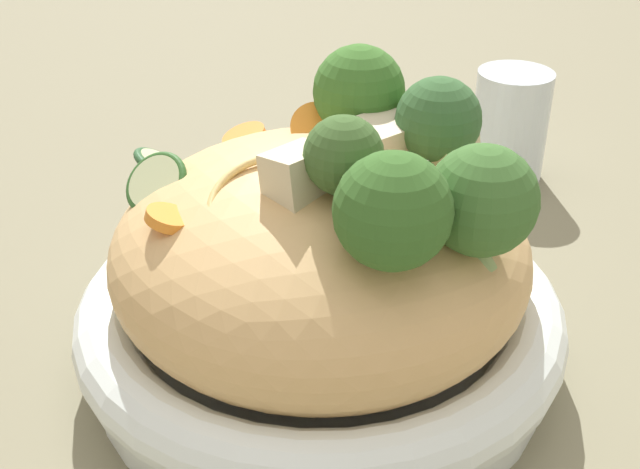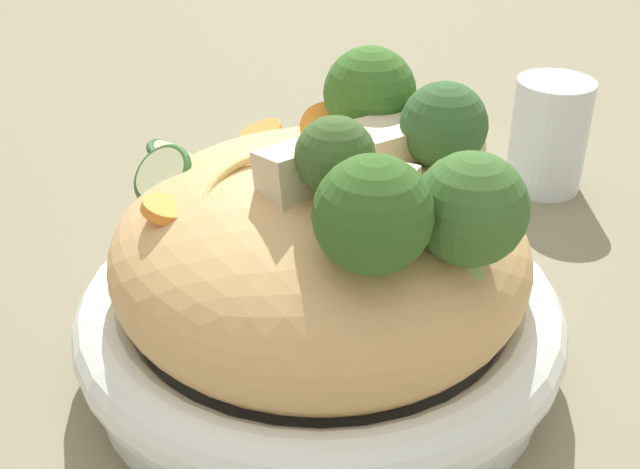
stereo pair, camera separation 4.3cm
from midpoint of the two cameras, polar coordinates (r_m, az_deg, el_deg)
name	(u,v)px [view 2 (the right image)]	position (r m, az deg, el deg)	size (l,w,h in m)	color
ground_plane	(320,359)	(0.48, 2.60, -8.86)	(3.00, 3.00, 0.00)	#7A755B
serving_bowl	(320,322)	(0.46, 2.68, -6.25)	(0.27, 0.27, 0.05)	white
noodle_heap	(320,252)	(0.43, 2.81, -1.33)	(0.22, 0.22, 0.12)	tan
broccoli_florets	(403,161)	(0.39, 9.02, 5.06)	(0.18, 0.12, 0.07)	#99C270
carrot_coins	(296,145)	(0.45, 1.05, 6.25)	(0.13, 0.14, 0.04)	orange
zucchini_slices	(171,167)	(0.45, -7.81, 4.65)	(0.07, 0.05, 0.03)	beige
chicken_chunks	(373,171)	(0.40, 6.84, 4.38)	(0.09, 0.12, 0.04)	beige
drinking_glass	(549,135)	(0.67, 17.57, 6.63)	(0.06, 0.06, 0.09)	silver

